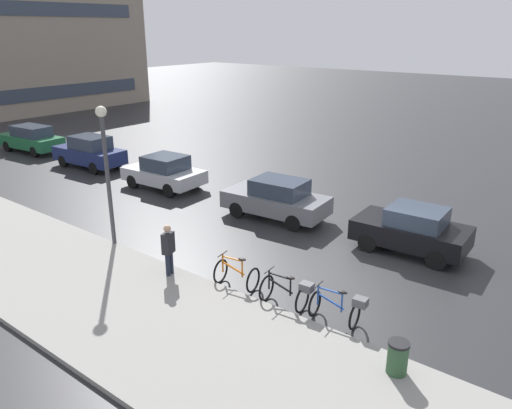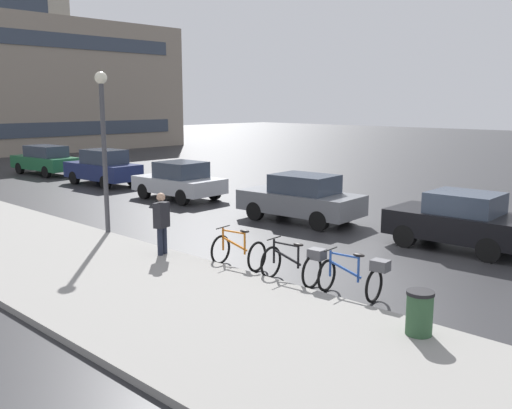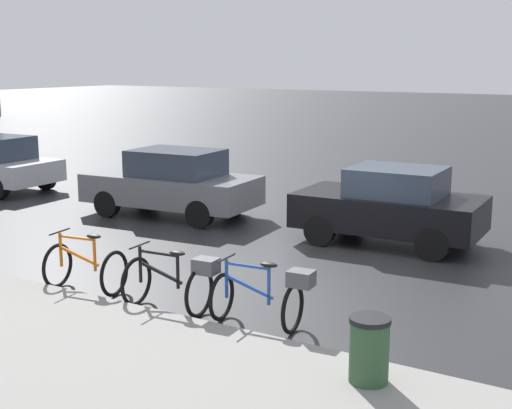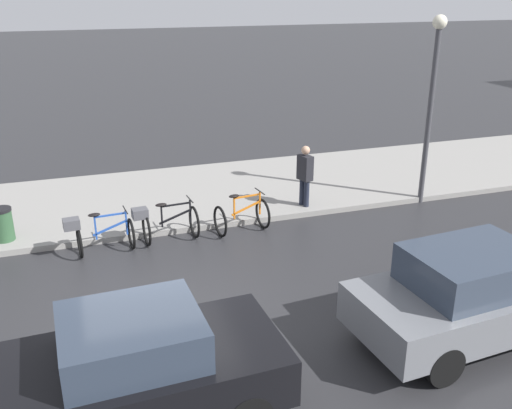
% 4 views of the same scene
% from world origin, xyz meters
% --- Properties ---
extents(ground_plane, '(140.00, 140.00, 0.00)m').
position_xyz_m(ground_plane, '(0.00, 0.00, 0.00)').
color(ground_plane, '#28282B').
extents(bicycle_nearest, '(0.80, 1.47, 0.96)m').
position_xyz_m(bicycle_nearest, '(-3.11, -0.80, 0.49)').
color(bicycle_nearest, black).
rests_on(bicycle_nearest, ground).
extents(bicycle_second, '(0.85, 1.48, 0.97)m').
position_xyz_m(bicycle_second, '(-3.26, 0.68, 0.50)').
color(bicycle_second, black).
rests_on(bicycle_second, ground).
extents(bicycle_third, '(0.89, 1.26, 0.98)m').
position_xyz_m(bicycle_third, '(-3.25, 2.52, 0.41)').
color(bicycle_third, black).
rests_on(bicycle_third, ground).
extents(car_black, '(2.02, 3.78, 1.58)m').
position_xyz_m(car_black, '(2.25, -0.55, 0.79)').
color(car_black, black).
rests_on(car_black, ground).
extents(car_grey, '(2.15, 4.30, 1.61)m').
position_xyz_m(car_grey, '(2.06, 4.88, 0.80)').
color(car_grey, slate).
rests_on(car_grey, ground).
extents(car_silver, '(2.14, 3.91, 1.57)m').
position_xyz_m(car_silver, '(2.04, 11.34, 0.78)').
color(car_silver, '#B2B5BA').
rests_on(car_silver, ground).
extents(car_navy, '(1.98, 4.22, 1.73)m').
position_xyz_m(car_navy, '(2.08, 17.24, 0.85)').
color(car_navy, navy).
rests_on(car_navy, ground).
extents(car_green, '(2.05, 4.48, 1.61)m').
position_xyz_m(car_green, '(2.04, 23.10, 0.82)').
color(car_green, '#1E6038').
rests_on(car_green, ground).
extents(pedestrian, '(0.45, 0.34, 1.74)m').
position_xyz_m(pedestrian, '(-4.06, 4.46, 0.98)').
color(pedestrian, '#1E2333').
rests_on(pedestrian, ground).
extents(streetlamp, '(0.36, 0.36, 4.85)m').
position_xyz_m(streetlamp, '(-3.64, 7.70, 3.08)').
color(streetlamp, '#424247').
rests_on(streetlamp, ground).
extents(trash_bin, '(0.47, 0.47, 0.90)m').
position_xyz_m(trash_bin, '(-4.21, -2.78, 0.45)').
color(trash_bin, '#2D5133').
rests_on(trash_bin, ground).
extents(building_facade_side, '(20.34, 9.41, 10.47)m').
position_xyz_m(building_facade_side, '(11.12, 39.32, 5.24)').
color(building_facade_side, gray).
rests_on(building_facade_side, ground).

